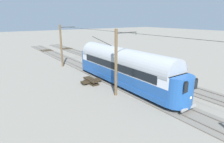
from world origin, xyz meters
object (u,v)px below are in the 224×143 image
catenary_pole_mid_near (117,62)px  spare_tie_stack (91,81)px  vintage_streetcar (123,66)px  track_end_bumper (110,61)px  catenary_pole_foreground (62,45)px  switch_stand (117,58)px

catenary_pole_mid_near → spare_tie_stack: (0.32, -4.63, -3.16)m
vintage_streetcar → track_end_bumper: (-5.05, -9.90, -1.86)m
catenary_pole_foreground → spare_tie_stack: size_ratio=2.73×
catenary_pole_foreground → track_end_bumper: bearing=161.3°
switch_stand → catenary_pole_foreground: bearing=-12.9°
switch_stand → track_end_bumper: size_ratio=0.69×
spare_tie_stack → track_end_bumper: size_ratio=1.33×
catenary_pole_foreground → track_end_bumper: 8.41m
track_end_bumper → catenary_pole_mid_near: bearing=58.0°
catenary_pole_mid_near → track_end_bumper: 14.36m
catenary_pole_foreground → spare_tie_stack: 10.29m
vintage_streetcar → catenary_pole_foreground: catenary_pole_foreground is taller
track_end_bumper → spare_tie_stack: bearing=43.2°
catenary_pole_mid_near → track_end_bumper: catenary_pole_mid_near is taller
catenary_pole_mid_near → spare_tie_stack: 5.62m
catenary_pole_mid_near → switch_stand: catenary_pole_mid_near is taller
spare_tie_stack → track_end_bumper: (-7.75, -7.28, 0.13)m
catenary_pole_foreground → switch_stand: bearing=167.1°
vintage_streetcar → switch_stand: size_ratio=14.00×
vintage_streetcar → catenary_pole_mid_near: size_ratio=2.64×
switch_stand → track_end_bumper: (1.73, 0.41, -0.30)m
catenary_pole_mid_near → spare_tie_stack: bearing=-86.1°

